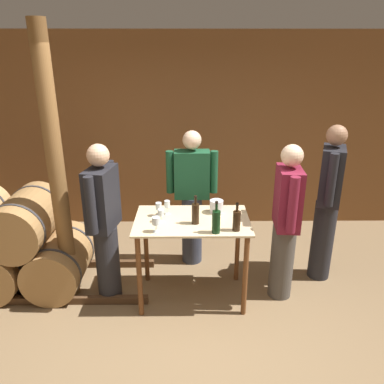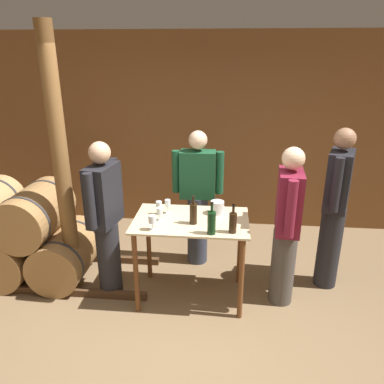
% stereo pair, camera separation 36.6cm
% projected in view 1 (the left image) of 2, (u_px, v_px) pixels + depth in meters
% --- Properties ---
extents(ground_plane, '(14.00, 14.00, 0.00)m').
position_uv_depth(ground_plane, '(192.00, 348.00, 3.28)').
color(ground_plane, brown).
extents(back_wall, '(8.40, 0.05, 2.70)m').
position_uv_depth(back_wall, '(190.00, 133.00, 5.25)').
color(back_wall, brown).
rests_on(back_wall, ground_plane).
extents(barrel_rack, '(3.16, 0.87, 1.08)m').
position_uv_depth(barrel_rack, '(2.00, 246.00, 4.00)').
color(barrel_rack, '#4C331E').
rests_on(barrel_rack, ground_plane).
extents(tasting_table, '(1.13, 0.72, 0.89)m').
position_uv_depth(tasting_table, '(192.00, 234.00, 3.72)').
color(tasting_table, beige).
rests_on(tasting_table, ground_plane).
extents(wooden_post, '(0.16, 0.16, 2.70)m').
position_uv_depth(wooden_post, '(57.00, 173.00, 3.55)').
color(wooden_post, brown).
rests_on(wooden_post, ground_plane).
extents(wine_bottle_far_left, '(0.07, 0.07, 0.28)m').
position_uv_depth(wine_bottle_far_left, '(195.00, 213.00, 3.54)').
color(wine_bottle_far_left, black).
rests_on(wine_bottle_far_left, tasting_table).
extents(wine_bottle_left, '(0.08, 0.08, 0.31)m').
position_uv_depth(wine_bottle_left, '(216.00, 221.00, 3.36)').
color(wine_bottle_left, black).
rests_on(wine_bottle_left, tasting_table).
extents(wine_bottle_center, '(0.07, 0.07, 0.27)m').
position_uv_depth(wine_bottle_center, '(237.00, 220.00, 3.41)').
color(wine_bottle_center, black).
rests_on(wine_bottle_center, tasting_table).
extents(wine_glass_near_left, '(0.06, 0.06, 0.14)m').
position_uv_depth(wine_glass_near_left, '(159.00, 207.00, 3.71)').
color(wine_glass_near_left, silver).
rests_on(wine_glass_near_left, tasting_table).
extents(wine_glass_near_center, '(0.07, 0.07, 0.15)m').
position_uv_depth(wine_glass_near_center, '(156.00, 221.00, 3.38)').
color(wine_glass_near_center, silver).
rests_on(wine_glass_near_center, tasting_table).
extents(wine_glass_near_right, '(0.06, 0.06, 0.13)m').
position_uv_depth(wine_glass_near_right, '(161.00, 213.00, 3.58)').
color(wine_glass_near_right, silver).
rests_on(wine_glass_near_right, tasting_table).
extents(wine_glass_far_side, '(0.06, 0.06, 0.15)m').
position_uv_depth(wine_glass_far_side, '(167.00, 205.00, 3.75)').
color(wine_glass_far_side, silver).
rests_on(wine_glass_far_side, tasting_table).
extents(ice_bucket, '(0.14, 0.14, 0.13)m').
position_uv_depth(ice_bucket, '(216.00, 206.00, 3.80)').
color(ice_bucket, silver).
rests_on(ice_bucket, tasting_table).
extents(person_host, '(0.29, 0.58, 1.65)m').
position_uv_depth(person_host, '(104.00, 222.00, 3.66)').
color(person_host, '#232328').
rests_on(person_host, ground_plane).
extents(person_visitor_with_scarf, '(0.34, 0.56, 1.75)m').
position_uv_depth(person_visitor_with_scarf, '(328.00, 201.00, 4.00)').
color(person_visitor_with_scarf, '#232328').
rests_on(person_visitor_with_scarf, ground_plane).
extents(person_visitor_bearded, '(0.59, 0.24, 1.62)m').
position_uv_depth(person_visitor_bearded, '(192.00, 196.00, 4.35)').
color(person_visitor_bearded, '#333847').
rests_on(person_visitor_bearded, ground_plane).
extents(person_visitor_near_door, '(0.25, 0.59, 1.63)m').
position_uv_depth(person_visitor_near_door, '(286.00, 221.00, 3.70)').
color(person_visitor_near_door, '#4C4742').
rests_on(person_visitor_near_door, ground_plane).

